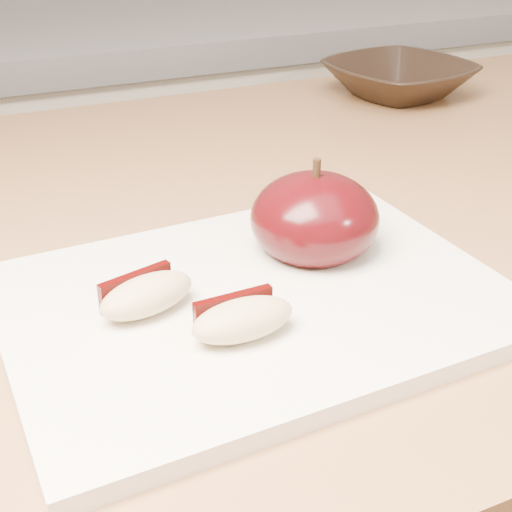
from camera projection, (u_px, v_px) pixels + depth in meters
name	position (u px, v px, depth m)	size (l,w,h in m)	color
back_cabinet	(111.00, 269.00, 1.34)	(2.40, 0.62, 0.94)	silver
cutting_board	(256.00, 301.00, 0.43)	(0.29, 0.22, 0.01)	white
apple_half	(315.00, 218.00, 0.47)	(0.09, 0.09, 0.07)	black
apple_wedge_a	(146.00, 294.00, 0.40)	(0.06, 0.04, 0.02)	tan
apple_wedge_b	(242.00, 318.00, 0.38)	(0.06, 0.03, 0.02)	tan
bowl	(398.00, 79.00, 0.82)	(0.16, 0.16, 0.04)	black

